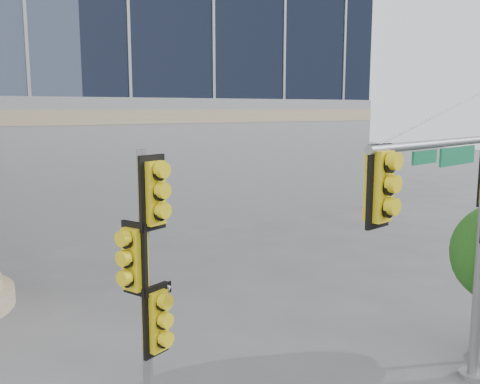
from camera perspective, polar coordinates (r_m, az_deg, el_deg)
main_signal_pole at (r=10.65m, az=22.49°, el=-1.82°), size 4.60×1.23×5.97m
secondary_signal_pole at (r=9.02m, az=-9.86°, el=-8.47°), size 0.92×0.66×4.90m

